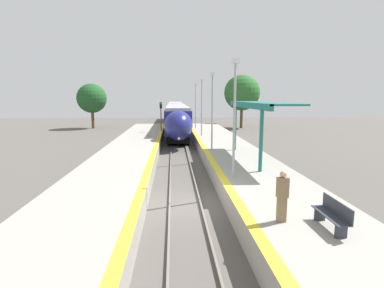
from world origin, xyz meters
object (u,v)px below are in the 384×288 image
object	(u,v)px
railway_signal	(161,117)
lamppost_far	(202,104)
platform_bench	(333,214)
lamppost_near	(234,112)
person_waiting	(282,195)
lamppost_mid	(212,106)
train	(176,114)
lamppost_farthest	(196,102)

from	to	relation	value
railway_signal	lamppost_far	xyz separation A→B (m)	(4.36, -4.20, 1.63)
platform_bench	railway_signal	distance (m)	27.47
lamppost_near	person_waiting	bearing A→B (deg)	-84.68
railway_signal	lamppost_mid	bearing A→B (deg)	-70.73
train	person_waiting	bearing A→B (deg)	-85.69
train	lamppost_farthest	size ratio (longest dim) A/B	7.50
lamppost_near	lamppost_mid	world-z (taller)	same
train	platform_bench	world-z (taller)	train
railway_signal	lamppost_far	distance (m)	6.27
lamppost_mid	lamppost_far	xyz separation A→B (m)	(0.00, 8.26, 0.00)
railway_signal	platform_bench	bearing A→B (deg)	-76.88
train	lamppost_mid	xyz separation A→B (m)	(2.46, -25.60, 2.06)
platform_bench	lamppost_near	xyz separation A→B (m)	(-1.87, 6.00, 2.83)
platform_bench	lamppost_farthest	world-z (taller)	lamppost_farthest
person_waiting	lamppost_far	size ratio (longest dim) A/B	0.29
railway_signal	lamppost_near	world-z (taller)	lamppost_near
railway_signal	lamppost_far	world-z (taller)	lamppost_far
lamppost_near	platform_bench	bearing A→B (deg)	-72.65
train	lamppost_farthest	distance (m)	9.62
platform_bench	lamppost_near	size ratio (longest dim) A/B	0.29
person_waiting	lamppost_mid	size ratio (longest dim) A/B	0.29
person_waiting	lamppost_far	distance (m)	22.03
person_waiting	lamppost_mid	bearing A→B (deg)	92.10
lamppost_mid	lamppost_farthest	distance (m)	16.53
platform_bench	lamppost_near	bearing A→B (deg)	107.35
lamppost_near	lamppost_farthest	distance (m)	24.79
train	person_waiting	world-z (taller)	train
railway_signal	lamppost_near	xyz separation A→B (m)	(4.36, -20.73, 1.63)
platform_bench	railway_signal	bearing A→B (deg)	103.12
lamppost_near	lamppost_far	xyz separation A→B (m)	(0.00, 16.53, 0.00)
lamppost_mid	lamppost_farthest	size ratio (longest dim) A/B	1.00
lamppost_far	lamppost_mid	bearing A→B (deg)	-90.00
train	railway_signal	world-z (taller)	railway_signal
railway_signal	lamppost_far	size ratio (longest dim) A/B	0.75
train	lamppost_near	bearing A→B (deg)	-85.85
lamppost_near	lamppost_farthest	xyz separation A→B (m)	(0.00, 24.79, 0.00)
train	platform_bench	size ratio (longest dim) A/B	26.08
platform_bench	lamppost_far	bearing A→B (deg)	94.75
person_waiting	lamppost_far	world-z (taller)	lamppost_far
person_waiting	lamppost_near	bearing A→B (deg)	95.32
platform_bench	lamppost_far	distance (m)	22.78
person_waiting	train	bearing A→B (deg)	94.31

